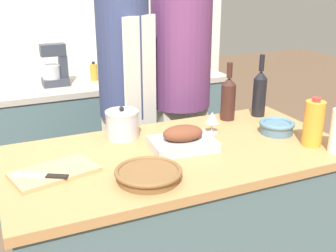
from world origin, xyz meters
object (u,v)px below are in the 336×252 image
(stock_pot, at_px, (122,124))
(person_cook_aproned, at_px, (125,92))
(wine_bottle_green, at_px, (228,97))
(stand_mixer, at_px, (55,68))
(mixing_bowl, at_px, (277,127))
(wine_bottle_dark, at_px, (260,92))
(juice_jug, at_px, (313,123))
(wine_glass_left, at_px, (212,118))
(condiment_bottle_tall, at_px, (94,72))
(knife_chef, at_px, (42,176))
(person_cook_guest, at_px, (181,87))
(roasting_pan, at_px, (183,140))
(wicker_basket, at_px, (148,174))
(cutting_board, at_px, (54,172))

(stock_pot, bearing_deg, person_cook_aproned, 70.09)
(wine_bottle_green, relative_size, stand_mixer, 1.07)
(mixing_bowl, bearing_deg, wine_bottle_dark, 73.61)
(wine_bottle_green, xyz_separation_m, wine_bottle_dark, (0.19, -0.02, 0.01))
(stock_pot, distance_m, juice_jug, 0.89)
(stock_pot, xyz_separation_m, person_cook_aproned, (0.18, 0.49, 0.02))
(stand_mixer, bearing_deg, juice_jug, -61.12)
(wine_glass_left, bearing_deg, juice_jug, -43.09)
(wine_bottle_dark, bearing_deg, condiment_bottle_tall, 118.01)
(juice_jug, bearing_deg, stand_mixer, 118.88)
(knife_chef, bearing_deg, stand_mixer, 78.00)
(mixing_bowl, bearing_deg, stand_mixer, 120.38)
(condiment_bottle_tall, relative_size, person_cook_guest, 0.08)
(mixing_bowl, relative_size, person_cook_guest, 0.10)
(person_cook_guest, bearing_deg, juice_jug, -73.42)
(mixing_bowl, xyz_separation_m, person_cook_aproned, (-0.54, 0.75, 0.05))
(roasting_pan, relative_size, person_cook_guest, 0.18)
(wicker_basket, height_order, stock_pot, stock_pot)
(wicker_basket, relative_size, condiment_bottle_tall, 1.88)
(condiment_bottle_tall, bearing_deg, wine_bottle_green, -69.45)
(wine_glass_left, xyz_separation_m, person_cook_aproned, (-0.25, 0.61, 0.01))
(cutting_board, distance_m, stand_mixer, 1.46)
(wicker_basket, xyz_separation_m, mixing_bowl, (0.77, 0.20, 0.01))
(roasting_pan, height_order, cutting_board, roasting_pan)
(cutting_board, xyz_separation_m, stock_pot, (0.37, 0.27, 0.06))
(juice_jug, distance_m, wine_glass_left, 0.48)
(stock_pot, relative_size, wine_bottle_dark, 0.47)
(stock_pot, xyz_separation_m, mixing_bowl, (0.72, -0.26, -0.03))
(stock_pot, bearing_deg, stand_mixer, 95.62)
(cutting_board, bearing_deg, stock_pot, 35.64)
(stock_pot, height_order, wine_glass_left, stock_pot)
(knife_chef, bearing_deg, person_cook_aproned, 52.77)
(stand_mixer, bearing_deg, person_cook_guest, -41.62)
(wine_bottle_green, bearing_deg, cutting_board, -163.37)
(stand_mixer, height_order, person_cook_guest, person_cook_guest)
(wine_glass_left, xyz_separation_m, knife_chef, (-0.85, -0.18, -0.06))
(cutting_board, height_order, stand_mixer, stand_mixer)
(wine_bottle_dark, bearing_deg, mixing_bowl, -106.39)
(wine_bottle_green, distance_m, person_cook_guest, 0.53)
(stand_mixer, xyz_separation_m, person_cook_aproned, (0.29, -0.67, -0.04))
(roasting_pan, bearing_deg, juice_jug, -19.95)
(roasting_pan, xyz_separation_m, person_cook_guest, (0.37, 0.79, 0.02))
(roasting_pan, bearing_deg, wine_glass_left, 28.49)
(wicker_basket, distance_m, mixing_bowl, 0.80)
(condiment_bottle_tall, bearing_deg, wicker_basket, -97.58)
(roasting_pan, bearing_deg, stock_pot, 130.70)
(wicker_basket, relative_size, person_cook_aproned, 0.15)
(wine_bottle_green, distance_m, condiment_bottle_tall, 1.25)
(roasting_pan, bearing_deg, cutting_board, -177.41)
(stock_pot, distance_m, person_cook_guest, 0.80)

